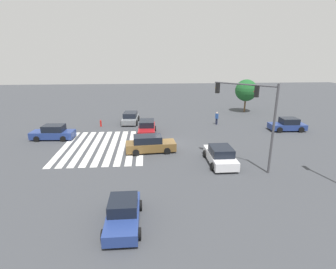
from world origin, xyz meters
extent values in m
plane|color=#3D3F44|center=(0.00, 0.00, 0.00)|extent=(119.11, 119.11, 0.00)
cube|color=silver|center=(0.00, -10.44, 0.00)|extent=(10.47, 0.60, 0.01)
cube|color=silver|center=(0.00, -9.49, 0.00)|extent=(10.47, 0.60, 0.01)
cube|color=silver|center=(0.00, -8.54, 0.00)|extent=(10.47, 0.60, 0.01)
cube|color=silver|center=(0.00, -7.59, 0.00)|extent=(10.47, 0.60, 0.01)
cube|color=silver|center=(0.00, -6.64, 0.00)|extent=(10.47, 0.60, 0.01)
cube|color=silver|center=(0.00, -5.69, 0.00)|extent=(10.47, 0.60, 0.01)
cube|color=silver|center=(0.00, -4.74, 0.00)|extent=(10.47, 0.60, 0.01)
cube|color=silver|center=(0.00, -3.79, 0.00)|extent=(10.47, 0.60, 0.01)
cube|color=silver|center=(0.00, -2.84, 0.00)|extent=(10.47, 0.60, 0.01)
cylinder|color=#47474C|center=(7.36, 7.36, 3.49)|extent=(0.18, 0.18, 6.98)
cylinder|color=#47474C|center=(5.52, 5.52, 6.73)|extent=(3.76, 3.76, 0.12)
cube|color=black|center=(6.26, 6.26, 6.26)|extent=(0.40, 0.40, 0.84)
sphere|color=red|center=(6.14, 6.14, 6.26)|extent=(0.16, 0.16, 0.16)
cube|color=black|center=(3.87, 3.87, 6.26)|extent=(0.40, 0.40, 0.84)
sphere|color=gold|center=(3.76, 3.76, 6.26)|extent=(0.16, 0.16, 0.16)
cube|color=brown|center=(1.88, -1.81, 0.56)|extent=(2.15, 4.83, 0.78)
cube|color=black|center=(1.90, -2.09, 1.28)|extent=(1.81, 2.74, 0.66)
cylinder|color=black|center=(0.85, -0.43, 0.31)|extent=(0.27, 0.63, 0.61)
cylinder|color=black|center=(2.69, -0.29, 0.31)|extent=(0.27, 0.63, 0.61)
cylinder|color=black|center=(1.07, -3.34, 0.31)|extent=(0.27, 0.63, 0.61)
cylinder|color=black|center=(2.91, -3.20, 0.31)|extent=(0.27, 0.63, 0.61)
cube|color=navy|center=(-2.88, -12.50, 0.53)|extent=(2.05, 4.67, 0.74)
cube|color=black|center=(-2.87, -12.32, 1.25)|extent=(1.73, 2.28, 0.69)
cylinder|color=black|center=(-2.06, -13.96, 0.30)|extent=(0.26, 0.62, 0.61)
cylinder|color=black|center=(-3.88, -13.85, 0.30)|extent=(0.26, 0.62, 0.61)
cylinder|color=black|center=(-1.89, -11.14, 0.30)|extent=(0.26, 0.62, 0.61)
cylinder|color=black|center=(-3.71, -11.03, 0.30)|extent=(0.26, 0.62, 0.61)
cube|color=silver|center=(5.14, 4.06, 0.53)|extent=(4.59, 1.94, 0.70)
cube|color=black|center=(5.38, 4.06, 1.21)|extent=(2.20, 1.74, 0.66)
cylinder|color=black|center=(3.72, 3.07, 0.33)|extent=(0.65, 0.22, 0.65)
cylinder|color=black|center=(3.71, 5.04, 0.33)|extent=(0.65, 0.22, 0.65)
cylinder|color=black|center=(6.56, 3.08, 0.33)|extent=(0.65, 0.22, 0.65)
cylinder|color=black|center=(6.56, 5.05, 0.33)|extent=(0.65, 0.22, 0.65)
cube|color=navy|center=(13.03, -3.48, 0.47)|extent=(4.22, 1.72, 0.61)
cube|color=black|center=(12.85, -3.48, 1.09)|extent=(1.82, 1.55, 0.64)
cylinder|color=black|center=(14.34, -2.60, 0.30)|extent=(0.61, 0.22, 0.61)
cylinder|color=black|center=(14.34, -4.37, 0.30)|extent=(0.61, 0.22, 0.61)
cylinder|color=black|center=(11.73, -2.60, 0.30)|extent=(0.61, 0.22, 0.61)
cylinder|color=black|center=(11.73, -4.37, 0.30)|extent=(0.61, 0.22, 0.61)
cube|color=gray|center=(-9.36, -4.39, 0.51)|extent=(4.35, 2.17, 0.64)
cube|color=black|center=(-9.41, -4.39, 1.16)|extent=(2.49, 1.86, 0.66)
cylinder|color=black|center=(-7.99, -3.51, 0.34)|extent=(0.69, 0.26, 0.68)
cylinder|color=black|center=(-8.11, -5.45, 0.34)|extent=(0.69, 0.26, 0.68)
cylinder|color=black|center=(-10.61, -3.34, 0.34)|extent=(0.69, 0.26, 0.68)
cylinder|color=black|center=(-10.73, -5.27, 0.34)|extent=(0.69, 0.26, 0.68)
cube|color=maroon|center=(-3.82, -2.16, 0.55)|extent=(4.69, 1.99, 0.76)
cube|color=black|center=(-4.20, -2.15, 1.26)|extent=(2.42, 1.74, 0.66)
cylinder|color=black|center=(-2.36, -1.26, 0.32)|extent=(0.64, 0.24, 0.63)
cylinder|color=black|center=(-2.41, -3.15, 0.32)|extent=(0.64, 0.24, 0.63)
cylinder|color=black|center=(-5.23, -1.17, 0.32)|extent=(0.64, 0.24, 0.63)
cylinder|color=black|center=(-5.28, -3.07, 0.32)|extent=(0.64, 0.24, 0.63)
cube|color=navy|center=(-4.15, 14.98, 0.52)|extent=(2.05, 4.31, 0.67)
cube|color=black|center=(-4.14, 15.15, 1.21)|extent=(1.76, 2.04, 0.70)
cylinder|color=black|center=(-3.25, 13.62, 0.34)|extent=(0.25, 0.69, 0.68)
cylinder|color=black|center=(-5.16, 13.71, 0.34)|extent=(0.25, 0.69, 0.68)
cylinder|color=black|center=(-3.13, 16.24, 0.34)|extent=(0.25, 0.69, 0.68)
cylinder|color=black|center=(-5.04, 16.33, 0.34)|extent=(0.25, 0.69, 0.68)
cylinder|color=#232842|center=(-7.59, 7.15, 0.41)|extent=(0.14, 0.14, 0.82)
cylinder|color=#232842|center=(-7.70, 7.04, 0.41)|extent=(0.14, 0.14, 0.82)
cube|color=#284C93|center=(-7.65, 7.09, 1.14)|extent=(0.41, 0.41, 0.65)
sphere|color=beige|center=(-7.65, 7.09, 1.57)|extent=(0.22, 0.22, 0.22)
cylinder|color=brown|center=(-15.27, 13.71, 1.01)|extent=(0.26, 0.26, 2.02)
sphere|color=#1E5B28|center=(-15.27, 13.71, 3.48)|extent=(3.44, 3.44, 3.44)
cylinder|color=red|center=(-7.84, -8.13, 0.35)|extent=(0.22, 0.22, 0.70)
sphere|color=red|center=(-7.84, -8.13, 0.76)|extent=(0.20, 0.20, 0.20)
camera|label=1|loc=(25.58, -2.02, 8.95)|focal=28.00mm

